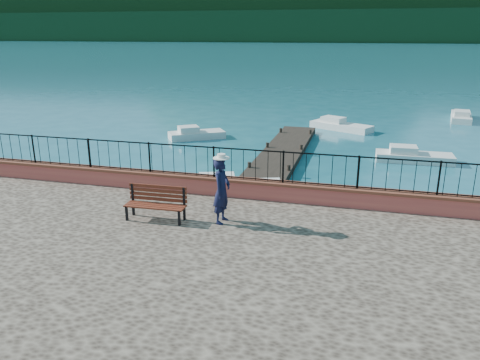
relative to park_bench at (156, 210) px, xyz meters
The scene contains 14 objects.
ground 3.91m from the park_bench, 20.29° to the right, with size 2000.00×2000.00×0.00m, color #19596B.
parapet 4.18m from the park_bench, 35.82° to the left, with size 28.00×0.46×0.58m, color #C85948.
railing 4.25m from the park_bench, 35.82° to the left, with size 27.00×0.05×0.95m, color black.
dock 10.92m from the park_bench, 82.63° to the left, with size 2.00×16.00×0.30m, color #2D231C.
far_forest 298.86m from the park_bench, 89.35° to the left, with size 900.00×60.00×18.00m, color black.
foothills 359.35m from the park_bench, 89.46° to the left, with size 900.00×120.00×44.00m, color black.
park_bench is the anchor object (origin of this frame).
person 1.93m from the park_bench, ahead, with size 0.66×0.43×1.80m, color black.
hat 2.41m from the park_bench, ahead, with size 0.44×0.44×0.12m, color white.
boat_0 6.03m from the park_bench, 85.31° to the left, with size 4.00×1.30×0.80m, color white.
boat_1 15.12m from the park_bench, 58.42° to the left, with size 3.65×1.30×0.80m, color silver.
boat_3 15.70m from the park_bench, 106.03° to the left, with size 3.29×1.30×0.80m, color silver.
boat_4 20.43m from the park_bench, 78.87° to the left, with size 4.08×1.30×0.80m, color silver.
boat_5 28.65m from the park_bench, 64.80° to the left, with size 4.25×1.30×0.80m, color silver.
Camera 1 is at (1.94, -9.74, 6.17)m, focal length 35.00 mm.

